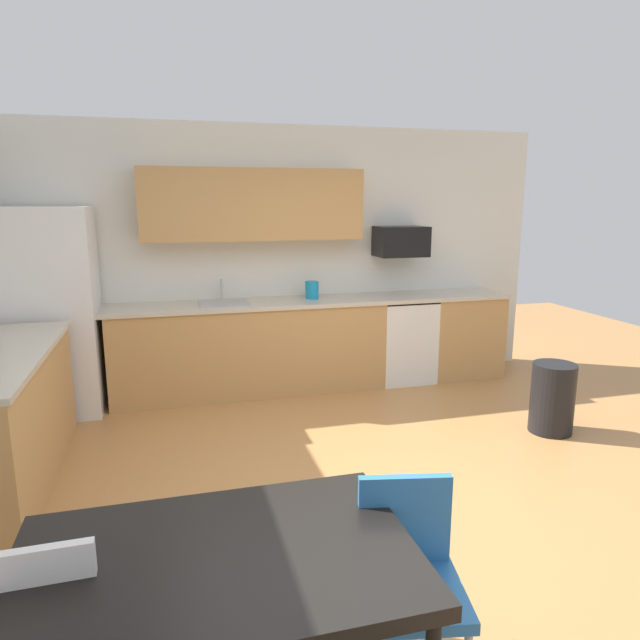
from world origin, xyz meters
The scene contains 17 objects.
ground_plane centered at (0.00, 0.00, 0.00)m, with size 12.00×12.00×0.00m, color #B77F47.
wall_back centered at (0.00, 2.65, 1.35)m, with size 5.80×0.10×2.70m, color silver.
cabinet_run_back centered at (-0.38, 2.30, 0.45)m, with size 2.73×0.60×0.90m, color tan.
cabinet_run_back_right centered at (1.99, 2.30, 0.45)m, with size 0.82×0.60×0.90m, color tan.
cabinet_run_left centered at (-2.30, 0.80, 0.45)m, with size 0.60×2.00×0.90m, color tan.
countertop_back centered at (0.00, 2.30, 0.92)m, with size 4.80×0.64×0.04m, color beige.
upper_cabinets_back centered at (-0.30, 2.43, 1.90)m, with size 2.20×0.34×0.70m, color tan.
refrigerator centered at (-2.18, 2.22, 0.94)m, with size 0.76×0.70×1.89m, color white.
oven_range centered at (1.28, 2.30, 0.46)m, with size 0.60×0.60×0.91m.
microwave centered at (1.28, 2.40, 1.51)m, with size 0.54×0.36×0.32m, color black.
sink_basin centered at (-0.64, 2.30, 0.88)m, with size 0.48×0.40×0.14m, color #A5A8AD.
sink_faucet centered at (-0.64, 2.48, 1.04)m, with size 0.02×0.02×0.24m, color #B2B5BA.
dining_table centered at (-1.05, -1.50, 0.67)m, with size 1.40×0.90×0.73m.
chair_near_table centered at (-0.31, -1.46, 0.50)m, with size 0.47×0.47×0.85m.
chair_far_side centered at (-1.64, -1.38, 0.50)m, with size 0.41×0.41×0.85m.
trash_bin centered at (1.93, 0.59, 0.30)m, with size 0.36×0.36×0.60m, color black.
kettle centered at (0.28, 2.35, 1.02)m, with size 0.14×0.14×0.20m, color #198CBF.
Camera 1 is at (-1.17, -3.29, 1.93)m, focal length 31.80 mm.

